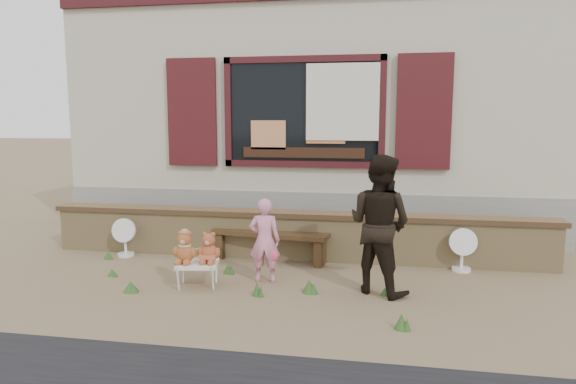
% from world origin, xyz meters
% --- Properties ---
extents(ground, '(80.00, 80.00, 0.00)m').
position_xyz_m(ground, '(0.00, 0.00, 0.00)').
color(ground, brown).
rests_on(ground, ground).
extents(shopfront, '(8.04, 5.13, 4.00)m').
position_xyz_m(shopfront, '(0.00, 4.49, 2.00)').
color(shopfront, '#AAA389').
rests_on(shopfront, ground).
extents(brick_wall, '(7.10, 0.36, 0.67)m').
position_xyz_m(brick_wall, '(0.00, 1.00, 0.34)').
color(brick_wall, tan).
rests_on(brick_wall, ground).
extents(bench, '(1.66, 0.57, 0.42)m').
position_xyz_m(bench, '(-0.29, 0.80, 0.31)').
color(bench, '#362513').
rests_on(bench, ground).
extents(folding_chair, '(0.54, 0.50, 0.29)m').
position_xyz_m(folding_chair, '(-0.90, -0.41, 0.26)').
color(folding_chair, white).
rests_on(folding_chair, ground).
extents(teddy_bear_left, '(0.33, 0.30, 0.39)m').
position_xyz_m(teddy_bear_left, '(-1.03, -0.44, 0.48)').
color(teddy_bear_left, brown).
rests_on(teddy_bear_left, folding_chair).
extents(teddy_bear_right, '(0.31, 0.29, 0.37)m').
position_xyz_m(teddy_bear_right, '(-0.76, -0.38, 0.47)').
color(teddy_bear_right, brown).
rests_on(teddy_bear_right, folding_chair).
extents(child, '(0.39, 0.27, 1.02)m').
position_xyz_m(child, '(-0.16, -0.10, 0.51)').
color(child, pink).
rests_on(child, ground).
extents(adult, '(0.96, 0.90, 1.57)m').
position_xyz_m(adult, '(1.19, -0.23, 0.78)').
color(adult, black).
rests_on(adult, ground).
extents(fan_left, '(0.35, 0.23, 0.55)m').
position_xyz_m(fan_left, '(-2.38, 0.68, 0.28)').
color(fan_left, white).
rests_on(fan_left, ground).
extents(fan_right, '(0.36, 0.24, 0.57)m').
position_xyz_m(fan_right, '(2.25, 0.77, 0.29)').
color(fan_right, white).
rests_on(fan_right, ground).
extents(grass_tufts, '(4.10, 1.89, 0.16)m').
position_xyz_m(grass_tufts, '(-0.43, -0.45, 0.07)').
color(grass_tufts, '#305421').
rests_on(grass_tufts, ground).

